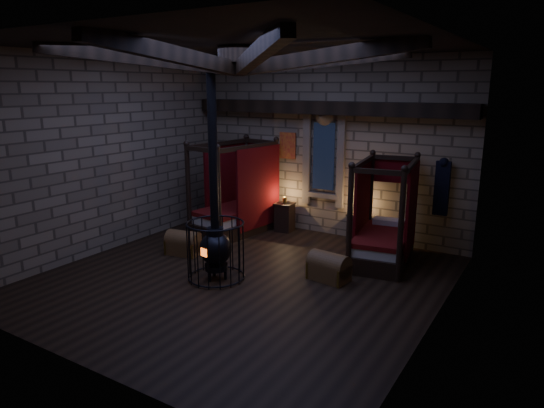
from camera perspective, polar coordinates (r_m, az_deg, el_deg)
The scene contains 8 objects.
room at distance 8.65m, azimuth -3.58°, elevation 15.04°, with size 7.02×7.02×4.29m.
bed_left at distance 12.00m, azimuth -4.17°, elevation -0.76°, with size 1.40×2.25×2.22m.
bed_right at distance 10.27m, azimuth 12.96°, elevation -3.77°, with size 1.34×2.13×2.08m.
trunk_left at distance 10.65m, azimuth -10.35°, elevation -4.59°, with size 0.78×0.56×0.53m.
trunk_right at distance 9.18m, azimuth 6.70°, elevation -7.44°, with size 0.80×0.57×0.54m.
nightstand_left at distance 12.09m, azimuth 1.49°, elevation -1.50°, with size 0.48×0.47×0.87m.
nightstand_right at distance 11.32m, azimuth 10.05°, elevation -2.81°, with size 0.45×0.43×0.77m.
stove at distance 9.09m, azimuth -6.64°, elevation -4.92°, with size 1.08×1.08×4.05m.
Camera 1 is at (4.96, -6.99, 3.54)m, focal length 32.00 mm.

